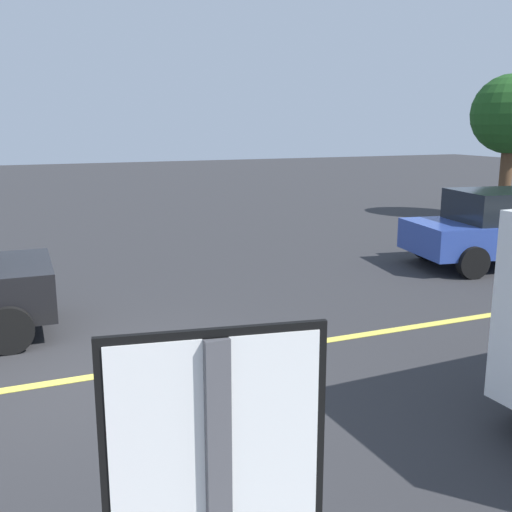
% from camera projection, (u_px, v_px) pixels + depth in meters
% --- Properties ---
extents(ground_plane, '(80.00, 80.00, 0.00)m').
position_uv_depth(ground_plane, '(68.00, 381.00, 7.10)').
color(ground_plane, '#2D2D30').
extents(lane_marking_centre, '(28.00, 0.16, 0.01)m').
position_uv_depth(lane_marking_centre, '(296.00, 345.00, 8.22)').
color(lane_marking_centre, '#E0D14C').
extents(car_blue_near_curb, '(4.72, 2.55, 1.60)m').
position_uv_depth(car_blue_near_curb, '(512.00, 227.00, 12.79)').
color(car_blue_near_curb, '#2D479E').
rests_on(car_blue_near_curb, ground_plane).
extents(tree_left_verge, '(2.43, 2.43, 4.45)m').
position_uv_depth(tree_left_verge, '(511.00, 116.00, 18.56)').
color(tree_left_verge, '#513823').
rests_on(tree_left_verge, ground_plane).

